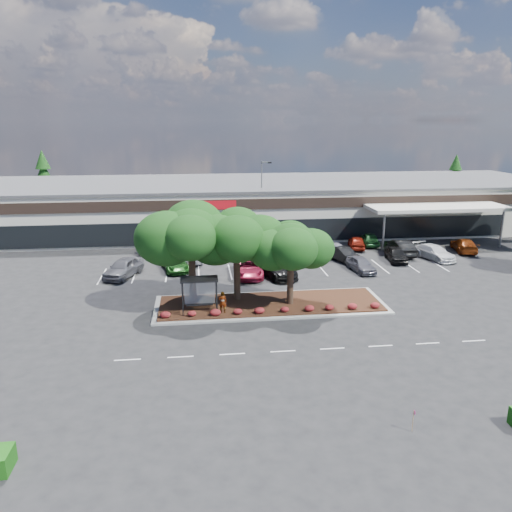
{
  "coord_description": "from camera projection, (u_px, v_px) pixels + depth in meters",
  "views": [
    {
      "loc": [
        -7.56,
        -32.34,
        14.08
      ],
      "look_at": [
        -2.47,
        9.46,
        2.6
      ],
      "focal_mm": 35.0,
      "sensor_mm": 36.0,
      "label": 1
    }
  ],
  "objects": [
    {
      "name": "island_tree_mid",
      "position": [
        237.0,
        255.0,
        38.98
      ],
      "size": [
        6.6,
        6.6,
        7.32
      ],
      "primitive_type": null,
      "color": "black",
      "rests_on": "landscape_island"
    },
    {
      "name": "retail_store",
      "position": [
        253.0,
        204.0,
        67.21
      ],
      "size": [
        80.4,
        25.2,
        6.25
      ],
      "color": "beige",
      "rests_on": "ground"
    },
    {
      "name": "landscape_island",
      "position": [
        270.0,
        304.0,
        39.12
      ],
      "size": [
        18.0,
        6.0,
        0.26
      ],
      "color": "#9A9995",
      "rests_on": "ground"
    },
    {
      "name": "bus_shelter",
      "position": [
        199.0,
        285.0,
        36.9
      ],
      "size": [
        2.75,
        1.55,
        2.59
      ],
      "color": "black",
      "rests_on": "landscape_island"
    },
    {
      "name": "car_3",
      "position": [
        274.0,
        267.0,
        46.52
      ],
      "size": [
        4.51,
        6.37,
        1.71
      ],
      "primitive_type": "imported",
      "rotation": [
        0.0,
        0.0,
        0.4
      ],
      "color": "black",
      "rests_on": "ground"
    },
    {
      "name": "car_9",
      "position": [
        153.0,
        244.0,
        55.1
      ],
      "size": [
        3.72,
        5.2,
        1.64
      ],
      "primitive_type": "imported",
      "rotation": [
        0.0,
        0.0,
        2.73
      ],
      "color": "#9EA2A9",
      "rests_on": "ground"
    },
    {
      "name": "car_10",
      "position": [
        195.0,
        254.0,
        51.39
      ],
      "size": [
        2.7,
        5.19,
        1.44
      ],
      "primitive_type": "imported",
      "rotation": [
        0.0,
        0.0,
        3.0
      ],
      "color": "#AAACB6",
      "rests_on": "ground"
    },
    {
      "name": "car_7",
      "position": [
        396.0,
        254.0,
        51.38
      ],
      "size": [
        2.3,
        4.49,
        1.46
      ],
      "primitive_type": "imported",
      "rotation": [
        0.0,
        0.0,
        -0.14
      ],
      "color": "black",
      "rests_on": "ground"
    },
    {
      "name": "car_4",
      "position": [
        265.0,
        260.0,
        48.96
      ],
      "size": [
        2.87,
        5.25,
        1.64
      ],
      "primitive_type": "imported",
      "rotation": [
        0.0,
        0.0,
        -0.24
      ],
      "color": "#A4AAAF",
      "rests_on": "ground"
    },
    {
      "name": "car_6",
      "position": [
        344.0,
        255.0,
        51.28
      ],
      "size": [
        3.03,
        4.61,
        1.43
      ],
      "primitive_type": "imported",
      "rotation": [
        0.0,
        0.0,
        0.38
      ],
      "color": "black",
      "rests_on": "ground"
    },
    {
      "name": "conifer_north_east",
      "position": [
        454.0,
        182.0,
        80.48
      ],
      "size": [
        3.96,
        3.96,
        9.0
      ],
      "primitive_type": "cone",
      "color": "black",
      "rests_on": "ground"
    },
    {
      "name": "car_12",
      "position": [
        279.0,
        240.0,
        57.03
      ],
      "size": [
        2.61,
        5.21,
        1.64
      ],
      "primitive_type": "imported",
      "rotation": [
        0.0,
        0.0,
        2.96
      ],
      "color": "black",
      "rests_on": "ground"
    },
    {
      "name": "light_pole",
      "position": [
        262.0,
        205.0,
        60.13
      ],
      "size": [
        1.43,
        0.5,
        9.47
      ],
      "rotation": [
        0.0,
        0.0,
        -0.04
      ],
      "color": "#9A9995",
      "rests_on": "ground"
    },
    {
      "name": "car_17",
      "position": [
        464.0,
        245.0,
        55.17
      ],
      "size": [
        3.13,
        5.31,
        1.44
      ],
      "primitive_type": "imported",
      "rotation": [
        0.0,
        0.0,
        2.91
      ],
      "color": "#6C290B",
      "rests_on": "ground"
    },
    {
      "name": "car_8",
      "position": [
        434.0,
        252.0,
        52.14
      ],
      "size": [
        3.55,
        5.44,
        1.47
      ],
      "primitive_type": "imported",
      "rotation": [
        0.0,
        0.0,
        0.32
      ],
      "color": "white",
      "rests_on": "ground"
    },
    {
      "name": "car_1",
      "position": [
        175.0,
        264.0,
        48.18
      ],
      "size": [
        3.12,
        5.12,
        1.33
      ],
      "primitive_type": "imported",
      "rotation": [
        0.0,
        0.0,
        0.2
      ],
      "color": "#154412",
      "rests_on": "ground"
    },
    {
      "name": "car_14",
      "position": [
        357.0,
        242.0,
        56.47
      ],
      "size": [
        2.55,
        4.46,
        1.43
      ],
      "primitive_type": "imported",
      "rotation": [
        0.0,
        0.0,
        2.92
      ],
      "color": "maroon",
      "rests_on": "ground"
    },
    {
      "name": "car_16",
      "position": [
        400.0,
        247.0,
        53.75
      ],
      "size": [
        1.86,
        5.16,
        1.69
      ],
      "primitive_type": "imported",
      "rotation": [
        0.0,
        0.0,
        3.13
      ],
      "color": "black",
      "rests_on": "ground"
    },
    {
      "name": "lane_markings",
      "position": [
        280.0,
        280.0,
        45.52
      ],
      "size": [
        33.12,
        20.06,
        0.01
      ],
      "color": "silver",
      "rests_on": "ground"
    },
    {
      "name": "car_0",
      "position": [
        123.0,
        268.0,
        46.29
      ],
      "size": [
        3.8,
        5.46,
        1.72
      ],
      "primitive_type": "imported",
      "rotation": [
        0.0,
        0.0,
        -0.39
      ],
      "color": "#595960",
      "rests_on": "ground"
    },
    {
      "name": "island_tree_west",
      "position": [
        192.0,
        255.0,
        37.83
      ],
      "size": [
        7.2,
        7.2,
        7.89
      ],
      "primitive_type": null,
      "color": "black",
      "rests_on": "landscape_island"
    },
    {
      "name": "island_tree_east",
      "position": [
        291.0,
        263.0,
        38.12
      ],
      "size": [
        5.8,
        5.8,
        6.5
      ],
      "primitive_type": null,
      "color": "black",
      "rests_on": "landscape_island"
    },
    {
      "name": "car_13",
      "position": [
        330.0,
        249.0,
        53.57
      ],
      "size": [
        2.86,
        4.53,
        1.41
      ],
      "primitive_type": "imported",
      "rotation": [
        0.0,
        0.0,
        3.49
      ],
      "color": "#4D4B52",
      "rests_on": "ground"
    },
    {
      "name": "conifer_north_west",
      "position": [
        45.0,
        183.0,
        74.8
      ],
      "size": [
        4.4,
        4.4,
        10.0
      ],
      "primitive_type": "cone",
      "color": "black",
      "rests_on": "ground"
    },
    {
      "name": "car_11",
      "position": [
        232.0,
        244.0,
        55.49
      ],
      "size": [
        3.64,
        5.15,
        1.63
      ],
      "primitive_type": "imported",
      "rotation": [
        0.0,
        0.0,
        3.54
      ],
      "color": "#A5ABB1",
      "rests_on": "ground"
    },
    {
      "name": "car_5",
      "position": [
        361.0,
        264.0,
        47.87
      ],
      "size": [
        2.21,
        4.34,
        1.42
      ],
      "primitive_type": "imported",
      "rotation": [
        0.0,
        0.0,
        0.13
      ],
      "color": "#58575F",
      "rests_on": "ground"
    },
    {
      "name": "survey_stake",
      "position": [
        414.0,
        418.0,
        23.17
      ],
      "size": [
        0.07,
        0.14,
        1.09
      ],
      "color": "tan",
      "rests_on": "ground"
    },
    {
      "name": "ground",
      "position": [
        306.0,
        325.0,
        35.55
      ],
      "size": [
        160.0,
        160.0,
        0.0
      ],
      "primitive_type": "plane",
      "color": "black",
      "rests_on": "ground"
    },
    {
      "name": "car_2",
      "position": [
        248.0,
        268.0,
        46.46
      ],
      "size": [
        2.76,
        5.67,
        1.55
      ],
      "primitive_type": "imported",
      "rotation": [
        0.0,
        0.0,
        -0.03
      ],
      "color": "maroon",
      "rests_on": "ground"
    },
    {
      "name": "shrub_row",
      "position": [
        275.0,
        309.0,
        37.01
      ],
      "size": [
        17.0,
        0.8,
        0.5
      ],
      "primitive_type": null,
      "color": "maroon",
      "rests_on": "landscape_island"
    },
    {
      "name": "car_15",
      "position": [
        370.0,
        239.0,
        57.92
      ],
      "size": [
        2.48,
        4.65,
        1.51
      ],
      "primitive_type": "imported",
      "rotation": [
        0.0,
        0.0,
        2.98
      ],
      "color": "#1B4F21",
      "rests_on": "ground"
    },
    {
      "name": "person_waiting",
      "position": [
        223.0,
        302.0,
        36.9
      ],
      "size": [
        0.66,
        0.5,
        1.64
      ],
      "primitive_type": "imported",
      "rotation": [
        0.0,
        0.0,
        2.95
      ],
      "color": "#594C47",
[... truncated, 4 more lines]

